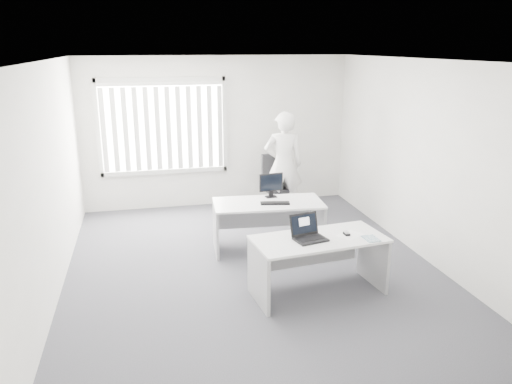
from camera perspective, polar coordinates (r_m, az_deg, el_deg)
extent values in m
plane|color=#595861|center=(7.04, -0.46, -8.59)|extent=(6.00, 6.00, 0.00)
cube|color=white|center=(9.46, -4.45, 6.81)|extent=(5.00, 0.02, 2.80)
cube|color=white|center=(3.85, 9.35, -8.06)|extent=(5.00, 0.02, 2.80)
cube|color=white|center=(6.52, -22.48, 1.16)|extent=(0.02, 6.00, 2.80)
cube|color=white|center=(7.50, 18.54, 3.45)|extent=(0.02, 6.00, 2.80)
cube|color=white|center=(6.37, -0.51, 14.85)|extent=(5.00, 6.00, 0.02)
cube|color=silver|center=(9.30, -10.59, 7.36)|extent=(2.32, 0.06, 1.76)
cube|color=white|center=(6.12, 7.23, -5.35)|extent=(1.68, 0.93, 0.03)
cube|color=#A8A8AB|center=(5.99, 0.28, -9.59)|extent=(0.12, 0.69, 0.70)
cube|color=#A8A8AB|center=(6.63, 13.23, -7.35)|extent=(0.12, 0.69, 0.70)
cube|color=white|center=(7.41, 1.40, -1.27)|extent=(1.67, 0.87, 0.03)
cube|color=#A8A8AB|center=(7.44, -4.61, -4.25)|extent=(0.09, 0.70, 0.71)
cube|color=#A8A8AB|center=(7.70, 7.16, -3.60)|extent=(0.09, 0.70, 0.71)
cylinder|color=black|center=(9.17, 2.48, -2.23)|extent=(0.71, 0.71, 0.08)
cylinder|color=black|center=(9.11, 2.50, -1.06)|extent=(0.07, 0.07, 0.47)
cube|color=black|center=(9.04, 2.51, 0.36)|extent=(0.55, 0.55, 0.07)
cube|color=black|center=(9.15, 1.97, 2.69)|extent=(0.46, 0.14, 0.57)
imported|color=white|center=(8.84, 3.15, 3.13)|extent=(0.74, 0.53, 1.89)
cube|color=white|center=(6.27, 10.68, -4.84)|extent=(0.38, 0.35, 0.00)
cube|color=white|center=(6.19, 13.01, -5.21)|extent=(0.17, 0.23, 0.01)
cube|color=black|center=(7.33, 2.19, -1.28)|extent=(0.45, 0.22, 0.02)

